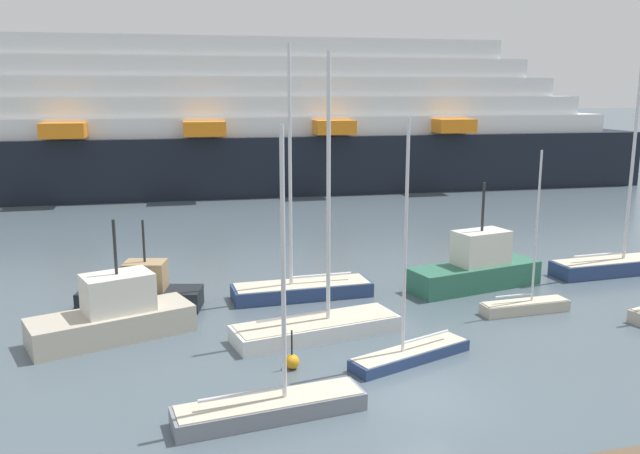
{
  "coord_description": "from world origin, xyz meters",
  "views": [
    {
      "loc": [
        -8.53,
        -17.99,
        9.7
      ],
      "look_at": [
        0.0,
        12.91,
        3.04
      ],
      "focal_mm": 36.97,
      "sensor_mm": 36.0,
      "label": 1
    }
  ],
  "objects_px": {
    "sailboat_0": "(411,349)",
    "sailboat_2": "(525,304)",
    "fishing_boat_2": "(142,293)",
    "cruise_ship": "(138,126)",
    "fishing_boat_1": "(476,268)",
    "fishing_boat_0": "(114,315)",
    "sailboat_1": "(270,403)",
    "sailboat_5": "(302,286)",
    "channel_buoy_0": "(292,361)",
    "sailboat_6": "(615,262)",
    "sailboat_4": "(316,324)"
  },
  "relations": [
    {
      "from": "sailboat_0",
      "to": "channel_buoy_0",
      "type": "height_order",
      "value": "sailboat_0"
    },
    {
      "from": "sailboat_6",
      "to": "cruise_ship",
      "type": "relative_size",
      "value": 0.14
    },
    {
      "from": "sailboat_0",
      "to": "fishing_boat_1",
      "type": "relative_size",
      "value": 1.23
    },
    {
      "from": "sailboat_1",
      "to": "sailboat_5",
      "type": "distance_m",
      "value": 11.84
    },
    {
      "from": "sailboat_2",
      "to": "sailboat_6",
      "type": "height_order",
      "value": "sailboat_6"
    },
    {
      "from": "sailboat_6",
      "to": "cruise_ship",
      "type": "bearing_deg",
      "value": 121.26
    },
    {
      "from": "cruise_ship",
      "to": "fishing_boat_1",
      "type": "bearing_deg",
      "value": -64.14
    },
    {
      "from": "channel_buoy_0",
      "to": "fishing_boat_1",
      "type": "bearing_deg",
      "value": 32.82
    },
    {
      "from": "sailboat_0",
      "to": "fishing_boat_0",
      "type": "bearing_deg",
      "value": -45.43
    },
    {
      "from": "fishing_boat_2",
      "to": "fishing_boat_1",
      "type": "bearing_deg",
      "value": 11.09
    },
    {
      "from": "sailboat_5",
      "to": "fishing_boat_0",
      "type": "xyz_separation_m",
      "value": [
        -8.48,
        -3.13,
        0.41
      ]
    },
    {
      "from": "sailboat_4",
      "to": "sailboat_6",
      "type": "distance_m",
      "value": 18.53
    },
    {
      "from": "sailboat_5",
      "to": "sailboat_2",
      "type": "bearing_deg",
      "value": 151.56
    },
    {
      "from": "sailboat_0",
      "to": "sailboat_6",
      "type": "height_order",
      "value": "sailboat_6"
    },
    {
      "from": "fishing_boat_1",
      "to": "channel_buoy_0",
      "type": "xyz_separation_m",
      "value": [
        -11.11,
        -7.17,
        -0.75
      ]
    },
    {
      "from": "fishing_boat_0",
      "to": "cruise_ship",
      "type": "height_order",
      "value": "cruise_ship"
    },
    {
      "from": "sailboat_4",
      "to": "fishing_boat_1",
      "type": "relative_size",
      "value": 1.55
    },
    {
      "from": "sailboat_4",
      "to": "channel_buoy_0",
      "type": "distance_m",
      "value": 3.27
    },
    {
      "from": "sailboat_1",
      "to": "sailboat_2",
      "type": "distance_m",
      "value": 14.31
    },
    {
      "from": "sailboat_5",
      "to": "sailboat_6",
      "type": "distance_m",
      "value": 17.27
    },
    {
      "from": "sailboat_4",
      "to": "fishing_boat_1",
      "type": "xyz_separation_m",
      "value": [
        9.46,
        4.35,
        0.52
      ]
    },
    {
      "from": "sailboat_5",
      "to": "fishing_boat_0",
      "type": "distance_m",
      "value": 9.05
    },
    {
      "from": "sailboat_0",
      "to": "channel_buoy_0",
      "type": "distance_m",
      "value": 4.37
    },
    {
      "from": "channel_buoy_0",
      "to": "sailboat_6",
      "type": "bearing_deg",
      "value": 20.94
    },
    {
      "from": "fishing_boat_0",
      "to": "channel_buoy_0",
      "type": "relative_size",
      "value": 4.62
    },
    {
      "from": "sailboat_2",
      "to": "cruise_ship",
      "type": "bearing_deg",
      "value": 109.98
    },
    {
      "from": "sailboat_5",
      "to": "fishing_boat_0",
      "type": "bearing_deg",
      "value": 19.88
    },
    {
      "from": "sailboat_4",
      "to": "channel_buoy_0",
      "type": "relative_size",
      "value": 7.73
    },
    {
      "from": "sailboat_5",
      "to": "fishing_boat_0",
      "type": "relative_size",
      "value": 1.77
    },
    {
      "from": "sailboat_0",
      "to": "fishing_boat_2",
      "type": "relative_size",
      "value": 1.54
    },
    {
      "from": "sailboat_4",
      "to": "fishing_boat_1",
      "type": "bearing_deg",
      "value": 15.35
    },
    {
      "from": "sailboat_2",
      "to": "sailboat_6",
      "type": "relative_size",
      "value": 0.51
    },
    {
      "from": "sailboat_2",
      "to": "fishing_boat_0",
      "type": "relative_size",
      "value": 1.08
    },
    {
      "from": "sailboat_1",
      "to": "cruise_ship",
      "type": "relative_size",
      "value": 0.09
    },
    {
      "from": "sailboat_2",
      "to": "fishing_boat_2",
      "type": "relative_size",
      "value": 1.27
    },
    {
      "from": "sailboat_1",
      "to": "sailboat_6",
      "type": "height_order",
      "value": "sailboat_6"
    },
    {
      "from": "sailboat_2",
      "to": "channel_buoy_0",
      "type": "distance_m",
      "value": 11.8
    },
    {
      "from": "sailboat_5",
      "to": "sailboat_4",
      "type": "bearing_deg",
      "value": 82.19
    },
    {
      "from": "fishing_boat_2",
      "to": "channel_buoy_0",
      "type": "bearing_deg",
      "value": -43.65
    },
    {
      "from": "fishing_boat_2",
      "to": "cruise_ship",
      "type": "xyz_separation_m",
      "value": [
        0.31,
        36.88,
        5.55
      ]
    },
    {
      "from": "sailboat_1",
      "to": "fishing_boat_1",
      "type": "distance_m",
      "value": 16.32
    },
    {
      "from": "channel_buoy_0",
      "to": "fishing_boat_2",
      "type": "bearing_deg",
      "value": 121.48
    },
    {
      "from": "sailboat_0",
      "to": "fishing_boat_1",
      "type": "bearing_deg",
      "value": -150.34
    },
    {
      "from": "fishing_boat_2",
      "to": "fishing_boat_0",
      "type": "bearing_deg",
      "value": -93.26
    },
    {
      "from": "fishing_boat_2",
      "to": "cruise_ship",
      "type": "height_order",
      "value": "cruise_ship"
    },
    {
      "from": "sailboat_6",
      "to": "sailboat_1",
      "type": "bearing_deg",
      "value": -154.48
    },
    {
      "from": "sailboat_6",
      "to": "fishing_boat_1",
      "type": "distance_m",
      "value": 8.48
    },
    {
      "from": "sailboat_0",
      "to": "sailboat_2",
      "type": "height_order",
      "value": "sailboat_0"
    },
    {
      "from": "sailboat_2",
      "to": "sailboat_6",
      "type": "xyz_separation_m",
      "value": [
        8.21,
        4.35,
        0.29
      ]
    },
    {
      "from": "sailboat_2",
      "to": "fishing_boat_0",
      "type": "bearing_deg",
      "value": 173.47
    }
  ]
}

